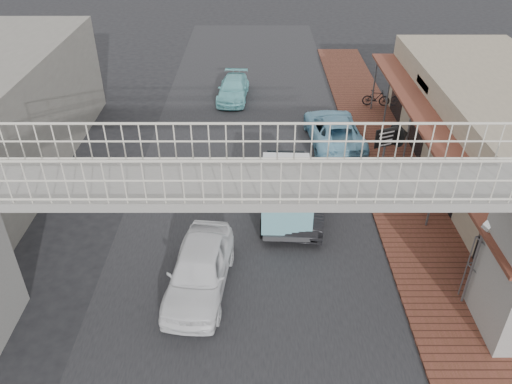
{
  "coord_description": "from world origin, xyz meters",
  "views": [
    {
      "loc": [
        0.32,
        -14.39,
        11.74
      ],
      "look_at": [
        0.33,
        0.74,
        1.8
      ],
      "focal_mm": 35.0,
      "sensor_mm": 36.0,
      "label": 1
    }
  ],
  "objects_px": {
    "angkot_van": "(286,188)",
    "arrow_sign": "(400,135)",
    "angkot_curb": "(334,130)",
    "angkot_far": "(233,89)",
    "motorcycle_near": "(380,186)",
    "motorcycle_far": "(376,98)",
    "street_clock": "(492,234)",
    "white_hatchback": "(199,270)",
    "dark_sedan": "(304,198)"
  },
  "relations": [
    {
      "from": "angkot_far",
      "to": "angkot_van",
      "type": "xyz_separation_m",
      "value": [
        2.52,
        -12.01,
        0.71
      ]
    },
    {
      "from": "dark_sedan",
      "to": "angkot_van",
      "type": "relative_size",
      "value": 1.05
    },
    {
      "from": "white_hatchback",
      "to": "motorcycle_near",
      "type": "distance_m",
      "value": 8.77
    },
    {
      "from": "angkot_far",
      "to": "street_clock",
      "type": "xyz_separation_m",
      "value": [
        8.26,
        -16.65,
        2.12
      ]
    },
    {
      "from": "angkot_curb",
      "to": "arrow_sign",
      "type": "xyz_separation_m",
      "value": [
        2.14,
        -3.79,
        1.62
      ]
    },
    {
      "from": "dark_sedan",
      "to": "motorcycle_near",
      "type": "relative_size",
      "value": 2.4
    },
    {
      "from": "white_hatchback",
      "to": "angkot_curb",
      "type": "bearing_deg",
      "value": 66.92
    },
    {
      "from": "dark_sedan",
      "to": "angkot_far",
      "type": "bearing_deg",
      "value": 112.47
    },
    {
      "from": "dark_sedan",
      "to": "motorcycle_far",
      "type": "xyz_separation_m",
      "value": [
        4.99,
        10.54,
        -0.17
      ]
    },
    {
      "from": "dark_sedan",
      "to": "angkot_curb",
      "type": "relative_size",
      "value": 0.85
    },
    {
      "from": "angkot_van",
      "to": "motorcycle_near",
      "type": "height_order",
      "value": "angkot_van"
    },
    {
      "from": "white_hatchback",
      "to": "angkot_van",
      "type": "distance_m",
      "value": 5.05
    },
    {
      "from": "street_clock",
      "to": "angkot_far",
      "type": "bearing_deg",
      "value": 99.07
    },
    {
      "from": "angkot_far",
      "to": "motorcycle_far",
      "type": "relative_size",
      "value": 2.65
    },
    {
      "from": "motorcycle_far",
      "to": "arrow_sign",
      "type": "height_order",
      "value": "arrow_sign"
    },
    {
      "from": "dark_sedan",
      "to": "angkot_van",
      "type": "xyz_separation_m",
      "value": [
        -0.74,
        -0.16,
        0.57
      ]
    },
    {
      "from": "angkot_far",
      "to": "motorcycle_near",
      "type": "relative_size",
      "value": 2.2
    },
    {
      "from": "motorcycle_far",
      "to": "angkot_far",
      "type": "bearing_deg",
      "value": 87.14
    },
    {
      "from": "angkot_van",
      "to": "angkot_curb",
      "type": "bearing_deg",
      "value": 68.49
    },
    {
      "from": "angkot_van",
      "to": "arrow_sign",
      "type": "bearing_deg",
      "value": 28.86
    },
    {
      "from": "angkot_van",
      "to": "street_clock",
      "type": "xyz_separation_m",
      "value": [
        5.74,
        -4.64,
        1.41
      ]
    },
    {
      "from": "motorcycle_near",
      "to": "motorcycle_far",
      "type": "height_order",
      "value": "motorcycle_near"
    },
    {
      "from": "white_hatchback",
      "to": "street_clock",
      "type": "height_order",
      "value": "street_clock"
    },
    {
      "from": "white_hatchback",
      "to": "angkot_van",
      "type": "height_order",
      "value": "angkot_van"
    },
    {
      "from": "motorcycle_far",
      "to": "dark_sedan",
      "type": "bearing_deg",
      "value": 160.77
    },
    {
      "from": "dark_sedan",
      "to": "motorcycle_near",
      "type": "xyz_separation_m",
      "value": [
        3.24,
        1.11,
        -0.15
      ]
    },
    {
      "from": "motorcycle_far",
      "to": "arrow_sign",
      "type": "relative_size",
      "value": 0.56
    },
    {
      "from": "angkot_far",
      "to": "motorcycle_near",
      "type": "xyz_separation_m",
      "value": [
        6.5,
        -10.73,
        -0.01
      ]
    },
    {
      "from": "motorcycle_near",
      "to": "dark_sedan",
      "type": "bearing_deg",
      "value": 129.64
    },
    {
      "from": "white_hatchback",
      "to": "motorcycle_near",
      "type": "height_order",
      "value": "white_hatchback"
    },
    {
      "from": "angkot_van",
      "to": "motorcycle_near",
      "type": "distance_m",
      "value": 4.24
    },
    {
      "from": "angkot_curb",
      "to": "street_clock",
      "type": "bearing_deg",
      "value": 101.31
    },
    {
      "from": "motorcycle_far",
      "to": "street_clock",
      "type": "relative_size",
      "value": 0.49
    },
    {
      "from": "white_hatchback",
      "to": "arrow_sign",
      "type": "relative_size",
      "value": 1.64
    },
    {
      "from": "angkot_curb",
      "to": "arrow_sign",
      "type": "height_order",
      "value": "arrow_sign"
    },
    {
      "from": "white_hatchback",
      "to": "motorcycle_near",
      "type": "xyz_separation_m",
      "value": [
        6.99,
        5.3,
        -0.19
      ]
    },
    {
      "from": "angkot_far",
      "to": "motorcycle_far",
      "type": "height_order",
      "value": "angkot_far"
    },
    {
      "from": "dark_sedan",
      "to": "angkot_curb",
      "type": "bearing_deg",
      "value": 79.23
    },
    {
      "from": "angkot_far",
      "to": "angkot_van",
      "type": "distance_m",
      "value": 12.29
    },
    {
      "from": "motorcycle_near",
      "to": "motorcycle_far",
      "type": "relative_size",
      "value": 1.2
    },
    {
      "from": "angkot_curb",
      "to": "angkot_far",
      "type": "height_order",
      "value": "angkot_curb"
    },
    {
      "from": "angkot_curb",
      "to": "street_clock",
      "type": "relative_size",
      "value": 1.67
    },
    {
      "from": "angkot_far",
      "to": "angkot_van",
      "type": "relative_size",
      "value": 0.96
    },
    {
      "from": "motorcycle_near",
      "to": "street_clock",
      "type": "xyz_separation_m",
      "value": [
        1.76,
        -5.92,
        2.13
      ]
    },
    {
      "from": "angkot_curb",
      "to": "motorcycle_near",
      "type": "distance_m",
      "value": 5.15
    },
    {
      "from": "angkot_curb",
      "to": "motorcycle_near",
      "type": "relative_size",
      "value": 2.81
    },
    {
      "from": "street_clock",
      "to": "white_hatchback",
      "type": "bearing_deg",
      "value": 158.66
    },
    {
      "from": "motorcycle_far",
      "to": "arrow_sign",
      "type": "bearing_deg",
      "value": 179.94
    },
    {
      "from": "white_hatchback",
      "to": "street_clock",
      "type": "relative_size",
      "value": 1.45
    },
    {
      "from": "arrow_sign",
      "to": "white_hatchback",
      "type": "bearing_deg",
      "value": -162.43
    }
  ]
}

